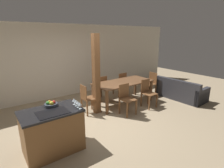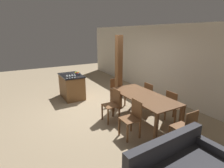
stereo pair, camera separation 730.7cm
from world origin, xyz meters
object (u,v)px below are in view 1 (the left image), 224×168
kitchen_island (52,131)px  wine_glass_near (80,104)px  dining_table (123,84)px  dining_chair_near_left (126,98)px  wine_glass_far (76,101)px  dining_chair_head_end (87,98)px  dining_chair_near_right (148,92)px  wine_glass_middle (78,103)px  dining_chair_far_left (101,87)px  fruit_bowl (51,104)px  dining_chair_far_right (121,83)px  dining_chair_foot_end (151,83)px  couch (180,92)px  timber_post (96,75)px  wine_glass_end (74,100)px

kitchen_island → wine_glass_near: wine_glass_near is taller
dining_table → dining_chair_near_left: size_ratio=2.26×
wine_glass_far → dining_chair_head_end: size_ratio=0.15×
dining_chair_near_left → dining_chair_near_right: size_ratio=1.00×
wine_glass_far → wine_glass_middle: bearing=-90.0°
wine_glass_middle → dining_chair_far_left: (1.86, 2.05, -0.52)m
fruit_bowl → dining_chair_near_right: size_ratio=0.29×
dining_table → dining_chair_far_left: 0.86m
dining_chair_far_right → dining_chair_foot_end: bearing=143.1°
couch → wine_glass_middle: bearing=93.6°
wine_glass_far → dining_chair_far_left: size_ratio=0.15×
wine_glass_middle → wine_glass_far: 0.09m
wine_glass_near → couch: 4.45m
wine_glass_far → timber_post: timber_post is taller
dining_chair_head_end → wine_glass_middle: bearing=145.5°
dining_chair_head_end → dining_chair_near_right: bearing=-110.7°
dining_chair_foot_end → dining_chair_far_right: bearing=-126.9°
kitchen_island → wine_glass_middle: 0.77m
wine_glass_end → wine_glass_far: bearing=-90.0°
dining_chair_foot_end → dining_chair_head_end: bearing=-90.0°
kitchen_island → dining_chair_head_end: (1.42, 1.15, 0.04)m
dining_chair_head_end → fruit_bowl: bearing=125.2°
kitchen_island → wine_glass_far: (0.49, -0.11, 0.56)m
wine_glass_end → dining_chair_head_end: 1.58m
kitchen_island → dining_chair_near_left: (2.35, 0.45, 0.04)m
dining_chair_far_right → couch: bearing=134.3°
dining_chair_far_left → dining_chair_foot_end: (1.86, -0.70, 0.00)m
dining_chair_far_right → timber_post: bearing=26.8°
wine_glass_far → dining_table: bearing=28.5°
dining_chair_far_right → timber_post: 1.91m
wine_glass_end → timber_post: bearing=41.8°
dining_chair_near_right → timber_post: bearing=159.3°
wine_glass_far → dining_chair_head_end: bearing=53.6°
dining_table → fruit_bowl: bearing=-160.9°
dining_chair_near_left → couch: size_ratio=0.51×
wine_glass_end → dining_chair_far_right: wine_glass_end is taller
wine_glass_end → dining_chair_head_end: (0.93, 1.17, -0.52)m
dining_chair_far_right → couch: dining_chair_far_right is taller
wine_glass_middle → dining_chair_near_left: size_ratio=0.15×
wine_glass_far → dining_chair_near_left: 2.01m
wine_glass_near → wine_glass_end: 0.27m
wine_glass_far → wine_glass_end: (0.00, 0.09, 0.00)m
dining_chair_far_right → dining_chair_head_end: bearing=20.7°
wine_glass_middle → dining_chair_far_right: (2.78, 2.05, -0.52)m
kitchen_island → dining_chair_foot_end: size_ratio=1.26×
wine_glass_end → couch: 4.42m
dining_chair_far_left → kitchen_island: bearing=38.2°
wine_glass_near → timber_post: bearing=48.3°
dining_chair_far_right → dining_chair_head_end: (-1.86, -0.70, 0.00)m
wine_glass_near → couch: size_ratio=0.08×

